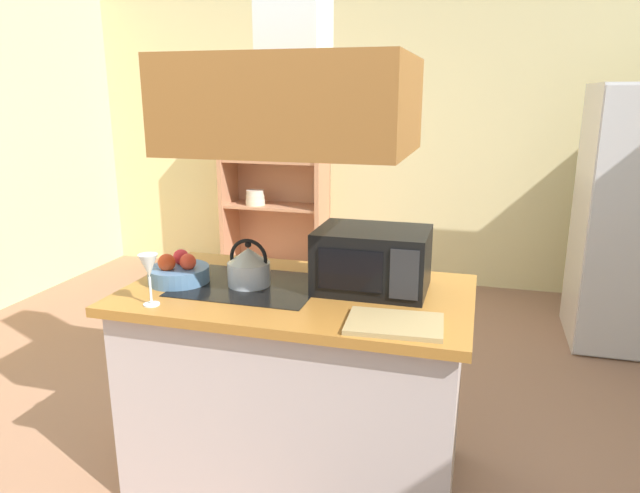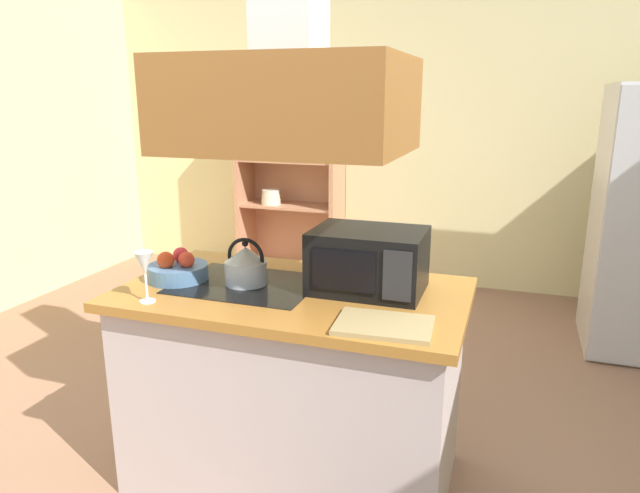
% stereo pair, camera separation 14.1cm
% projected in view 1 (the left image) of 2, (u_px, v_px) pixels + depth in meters
% --- Properties ---
extents(ground_plane, '(7.80, 7.80, 0.00)m').
position_uv_depth(ground_plane, '(295.00, 465.00, 2.71)').
color(ground_plane, '#91664D').
extents(wall_back, '(6.00, 0.12, 2.70)m').
position_uv_depth(wall_back, '(398.00, 134.00, 5.15)').
color(wall_back, beige).
rests_on(wall_back, ground).
extents(kitchen_island, '(1.45, 0.84, 0.90)m').
position_uv_depth(kitchen_island, '(298.00, 386.00, 2.52)').
color(kitchen_island, '#BFAEAD').
rests_on(kitchen_island, ground).
extents(range_hood, '(0.90, 0.70, 1.22)m').
position_uv_depth(range_hood, '(295.00, 75.00, 2.18)').
color(range_hood, brown).
extents(dish_cabinet, '(0.97, 0.40, 1.70)m').
position_uv_depth(dish_cabinet, '(276.00, 198.00, 5.39)').
color(dish_cabinet, tan).
rests_on(dish_cabinet, ground).
extents(kettle, '(0.18, 0.18, 0.20)m').
position_uv_depth(kettle, '(249.00, 266.00, 2.44)').
color(kettle, '#B6BEC8').
rests_on(kettle, kitchen_island).
extents(cutting_board, '(0.35, 0.26, 0.02)m').
position_uv_depth(cutting_board, '(395.00, 324.00, 2.03)').
color(cutting_board, tan).
rests_on(cutting_board, kitchen_island).
extents(microwave, '(0.46, 0.35, 0.26)m').
position_uv_depth(microwave, '(372.00, 260.00, 2.38)').
color(microwave, black).
rests_on(microwave, kitchen_island).
extents(wine_glass_on_counter, '(0.08, 0.08, 0.21)m').
position_uv_depth(wine_glass_on_counter, '(149.00, 268.00, 2.20)').
color(wine_glass_on_counter, silver).
rests_on(wine_glass_on_counter, kitchen_island).
extents(fruit_bowl, '(0.26, 0.26, 0.14)m').
position_uv_depth(fruit_bowl, '(179.00, 272.00, 2.49)').
color(fruit_bowl, '#4C7299').
rests_on(fruit_bowl, kitchen_island).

